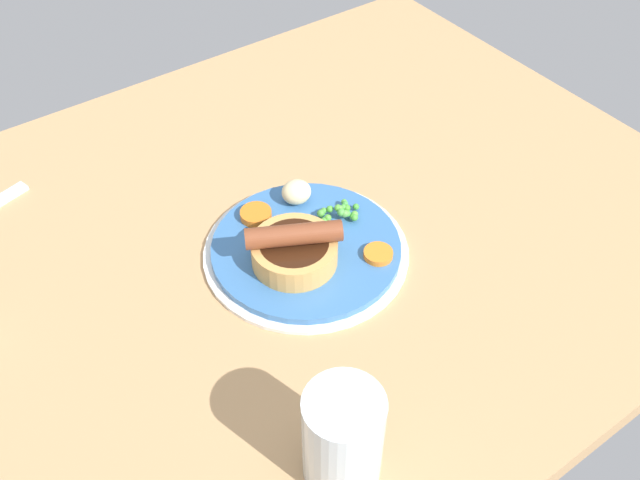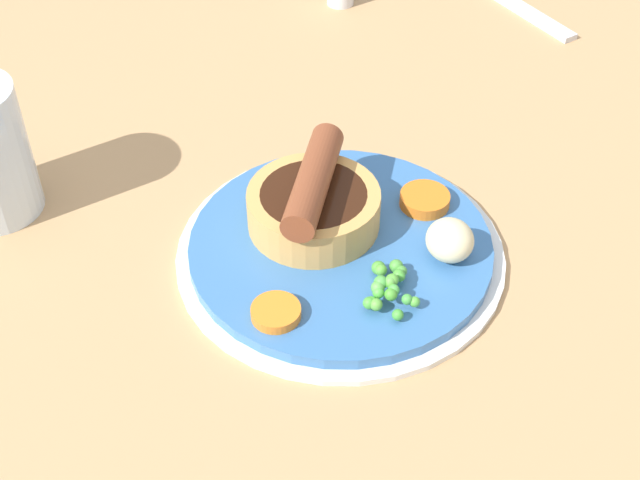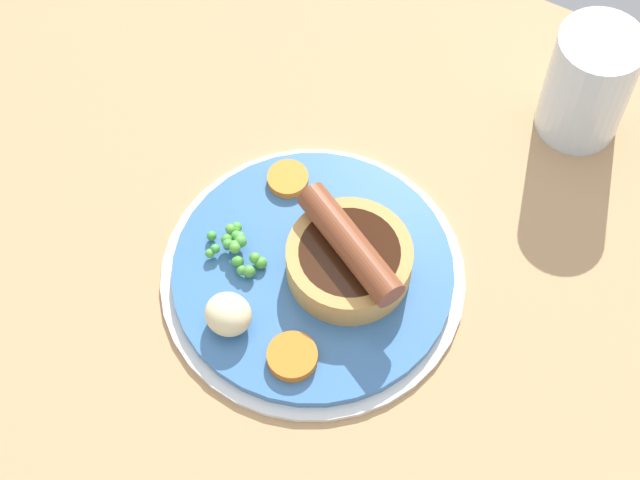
# 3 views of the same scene
# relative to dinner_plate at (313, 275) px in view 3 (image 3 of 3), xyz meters

# --- Properties ---
(dining_table) EXTENTS (1.10, 0.80, 0.03)m
(dining_table) POSITION_rel_dinner_plate_xyz_m (0.03, -0.04, -0.02)
(dining_table) COLOR tan
(dining_table) RESTS_ON ground
(dinner_plate) EXTENTS (0.24, 0.24, 0.01)m
(dinner_plate) POSITION_rel_dinner_plate_xyz_m (0.00, 0.00, 0.00)
(dinner_plate) COLOR silver
(dinner_plate) RESTS_ON dining_table
(sausage_pudding) EXTENTS (0.11, 0.10, 0.05)m
(sausage_pudding) POSITION_rel_dinner_plate_xyz_m (0.02, 0.01, 0.03)
(sausage_pudding) COLOR tan
(sausage_pudding) RESTS_ON dinner_plate
(pea_pile) EXTENTS (0.05, 0.04, 0.02)m
(pea_pile) POSITION_rel_dinner_plate_xyz_m (-0.06, -0.02, 0.02)
(pea_pile) COLOR green
(pea_pile) RESTS_ON dinner_plate
(potato_chunk_2) EXTENTS (0.04, 0.04, 0.03)m
(potato_chunk_2) POSITION_rel_dinner_plate_xyz_m (-0.03, -0.07, 0.02)
(potato_chunk_2) COLOR beige
(potato_chunk_2) RESTS_ON dinner_plate
(carrot_slice_0) EXTENTS (0.04, 0.04, 0.01)m
(carrot_slice_0) POSITION_rel_dinner_plate_xyz_m (-0.06, 0.06, 0.01)
(carrot_slice_0) COLOR orange
(carrot_slice_0) RESTS_ON dinner_plate
(carrot_slice_1) EXTENTS (0.05, 0.05, 0.01)m
(carrot_slice_1) POSITION_rel_dinner_plate_xyz_m (0.02, -0.07, 0.01)
(carrot_slice_1) COLOR orange
(carrot_slice_1) RESTS_ON dinner_plate
(drinking_glass) EXTENTS (0.07, 0.07, 0.11)m
(drinking_glass) POSITION_rel_dinner_plate_xyz_m (0.13, 0.24, 0.05)
(drinking_glass) COLOR silver
(drinking_glass) RESTS_ON dining_table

